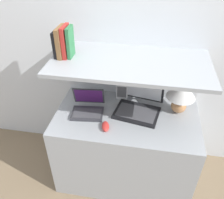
# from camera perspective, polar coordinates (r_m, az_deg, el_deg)

# --- Properties ---
(wall_back) EXTENTS (6.00, 0.05, 2.40)m
(wall_back) POSITION_cam_1_polar(r_m,az_deg,el_deg) (2.08, 5.37, 12.89)
(wall_back) COLOR silver
(wall_back) RESTS_ON ground_plane
(desk) EXTENTS (1.19, 0.67, 0.74)m
(desk) POSITION_cam_1_polar(r_m,az_deg,el_deg) (2.24, 3.16, -11.27)
(desk) COLOR #999EA3
(desk) RESTS_ON ground_plane
(back_riser) EXTENTS (1.19, 0.04, 1.18)m
(back_riser) POSITION_cam_1_polar(r_m,az_deg,el_deg) (2.35, 4.44, -1.29)
(back_riser) COLOR silver
(back_riser) RESTS_ON ground_plane
(shelf) EXTENTS (1.19, 0.60, 0.03)m
(shelf) POSITION_cam_1_polar(r_m,az_deg,el_deg) (1.79, 4.34, 8.80)
(shelf) COLOR #999EA3
(shelf) RESTS_ON back_riser
(table_lamp) EXTENTS (0.24, 0.24, 0.30)m
(table_lamp) POSITION_cam_1_polar(r_m,az_deg,el_deg) (1.99, 16.34, 1.56)
(table_lamp) COLOR #B27A4C
(table_lamp) RESTS_ON desk
(laptop_large) EXTENTS (0.42, 0.40, 0.28)m
(laptop_large) POSITION_cam_1_polar(r_m,az_deg,el_deg) (2.02, 6.46, -1.19)
(laptop_large) COLOR black
(laptop_large) RESTS_ON desk
(laptop_small) EXTENTS (0.29, 0.27, 0.19)m
(laptop_small) POSITION_cam_1_polar(r_m,az_deg,el_deg) (2.00, -5.83, -1.94)
(laptop_small) COLOR #333338
(laptop_small) RESTS_ON desk
(computer_mouse) EXTENTS (0.08, 0.13, 0.04)m
(computer_mouse) POSITION_cam_1_polar(r_m,az_deg,el_deg) (1.85, -1.57, -6.47)
(computer_mouse) COLOR red
(computer_mouse) RESTS_ON desk
(router_box) EXTENTS (0.10, 0.05, 0.16)m
(router_box) POSITION_cam_1_polar(r_m,az_deg,el_deg) (2.14, 2.44, 2.18)
(router_box) COLOR white
(router_box) RESTS_ON desk
(book_black) EXTENTS (0.03, 0.14, 0.20)m
(book_black) POSITION_cam_1_polar(r_m,az_deg,el_deg) (1.87, -13.07, 13.03)
(book_black) COLOR black
(book_black) RESTS_ON shelf
(book_brown) EXTENTS (0.03, 0.17, 0.23)m
(book_brown) POSITION_cam_1_polar(r_m,az_deg,el_deg) (1.85, -12.10, 13.42)
(book_brown) COLOR brown
(book_brown) RESTS_ON shelf
(book_red) EXTENTS (0.03, 0.15, 0.24)m
(book_red) POSITION_cam_1_polar(r_m,az_deg,el_deg) (1.83, -11.08, 13.54)
(book_red) COLOR #A82823
(book_red) RESTS_ON shelf
(book_green) EXTENTS (0.03, 0.12, 0.23)m
(book_green) POSITION_cam_1_polar(r_m,az_deg,el_deg) (1.82, -10.01, 13.44)
(book_green) COLOR #2D7042
(book_green) RESTS_ON shelf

